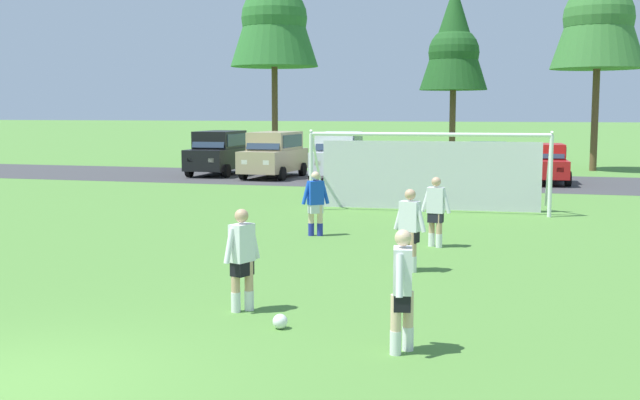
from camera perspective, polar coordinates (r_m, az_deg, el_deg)
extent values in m
plane|color=#518438|center=(23.34, 1.04, -1.25)|extent=(400.00, 400.00, 0.00)
cube|color=#3D3D3F|center=(35.89, 6.27, 1.46)|extent=(52.00, 8.40, 0.01)
sphere|color=white|center=(11.54, -2.93, -8.85)|extent=(0.22, 0.22, 0.22)
sphere|color=black|center=(11.54, -2.93, -8.82)|extent=(0.08, 0.08, 0.08)
sphere|color=red|center=(11.52, -2.64, -8.87)|extent=(0.07, 0.07, 0.07)
cylinder|color=white|center=(24.19, 16.48, 1.66)|extent=(0.12, 0.12, 2.44)
cylinder|color=white|center=(24.81, -0.65, 2.05)|extent=(0.12, 0.12, 2.44)
cylinder|color=white|center=(24.16, 7.85, 4.76)|extent=(7.32, 0.50, 0.12)
cylinder|color=white|center=(25.07, 16.36, 2.11)|extent=(0.18, 1.95, 2.46)
cylinder|color=white|center=(25.67, -0.18, 2.47)|extent=(0.18, 1.95, 2.46)
cube|color=silver|center=(25.23, 8.00, 1.78)|extent=(6.95, 0.40, 2.20)
cylinder|color=tan|center=(18.33, 8.70, -2.21)|extent=(0.14, 0.14, 0.80)
cylinder|color=tan|center=(18.46, 8.16, -2.14)|extent=(0.14, 0.14, 0.80)
cylinder|color=white|center=(18.37, 8.68, -2.95)|extent=(0.15, 0.15, 0.32)
cylinder|color=white|center=(18.50, 8.14, -2.88)|extent=(0.15, 0.15, 0.32)
cube|color=black|center=(18.35, 8.44, -1.19)|extent=(0.36, 0.26, 0.28)
cube|color=white|center=(18.30, 8.46, -0.01)|extent=(0.41, 0.28, 0.60)
sphere|color=tan|center=(18.26, 8.48, 1.33)|extent=(0.22, 0.22, 0.22)
cylinder|color=white|center=(18.21, 9.19, -0.12)|extent=(0.24, 0.12, 0.55)
cylinder|color=white|center=(18.41, 7.74, -0.03)|extent=(0.24, 0.12, 0.55)
cylinder|color=beige|center=(10.32, 5.55, -9.06)|extent=(0.14, 0.14, 0.80)
cylinder|color=beige|center=(10.52, 6.46, -8.77)|extent=(0.14, 0.14, 0.80)
cylinder|color=white|center=(10.39, 5.54, -10.33)|extent=(0.15, 0.15, 0.32)
cylinder|color=white|center=(10.58, 6.44, -10.03)|extent=(0.15, 0.15, 0.32)
cube|color=black|center=(10.34, 6.03, -7.20)|extent=(0.27, 0.37, 0.28)
cube|color=white|center=(10.26, 6.06, -5.14)|extent=(0.30, 0.41, 0.60)
sphere|color=beige|center=(10.18, 6.09, -2.77)|extent=(0.22, 0.22, 0.22)
cylinder|color=white|center=(10.01, 5.82, -5.54)|extent=(0.13, 0.24, 0.55)
cylinder|color=white|center=(10.50, 6.27, -4.97)|extent=(0.13, 0.24, 0.55)
cylinder|color=beige|center=(19.82, 0.00, -1.48)|extent=(0.14, 0.14, 0.80)
cylinder|color=beige|center=(19.83, -0.65, -1.48)|extent=(0.14, 0.14, 0.80)
cylinder|color=#232D99|center=(19.85, 0.00, -2.17)|extent=(0.15, 0.15, 0.32)
cylinder|color=#232D99|center=(19.86, -0.65, -2.16)|extent=(0.15, 0.15, 0.32)
cube|color=silver|center=(19.78, -0.33, -0.56)|extent=(0.40, 0.39, 0.28)
cube|color=blue|center=(19.73, -0.33, 0.53)|extent=(0.44, 0.43, 0.60)
sphere|color=beige|center=(19.69, -0.33, 1.78)|extent=(0.22, 0.22, 0.22)
cylinder|color=blue|center=(19.80, 0.38, 0.50)|extent=(0.23, 0.22, 0.55)
cylinder|color=blue|center=(19.67, -1.04, 0.45)|extent=(0.23, 0.22, 0.55)
cylinder|color=tan|center=(12.53, -5.21, -6.25)|extent=(0.14, 0.14, 0.80)
cylinder|color=tan|center=(12.45, -6.18, -6.35)|extent=(0.14, 0.14, 0.80)
cylinder|color=white|center=(12.59, -5.20, -7.32)|extent=(0.15, 0.15, 0.32)
cylinder|color=white|center=(12.51, -6.17, -7.42)|extent=(0.15, 0.15, 0.32)
cube|color=black|center=(12.42, -5.71, -4.86)|extent=(0.32, 0.39, 0.28)
cube|color=white|center=(12.35, -5.73, -3.13)|extent=(0.35, 0.44, 0.60)
sphere|color=tan|center=(12.29, -5.75, -1.16)|extent=(0.22, 0.22, 0.22)
cylinder|color=white|center=(12.52, -4.84, -3.09)|extent=(0.16, 0.25, 0.55)
cylinder|color=white|center=(12.20, -6.64, -3.36)|extent=(0.16, 0.25, 0.55)
cylinder|color=tan|center=(15.48, 6.80, -3.80)|extent=(0.14, 0.14, 0.80)
cylinder|color=tan|center=(15.66, 6.30, -3.68)|extent=(0.14, 0.14, 0.80)
cylinder|color=white|center=(15.53, 6.79, -4.67)|extent=(0.15, 0.15, 0.32)
cylinder|color=white|center=(15.70, 6.29, -4.54)|extent=(0.15, 0.15, 0.32)
cube|color=black|center=(15.52, 6.56, -2.58)|extent=(0.39, 0.30, 0.28)
cube|color=white|center=(15.46, 6.58, -1.19)|extent=(0.43, 0.33, 0.60)
sphere|color=tan|center=(15.41, 6.60, 0.40)|extent=(0.22, 0.22, 0.22)
cylinder|color=white|center=(15.33, 7.37, -1.34)|extent=(0.25, 0.15, 0.55)
cylinder|color=white|center=(15.61, 5.81, -1.18)|extent=(0.25, 0.15, 0.55)
cube|color=black|center=(38.85, -7.42, 3.04)|extent=(2.03, 4.65, 1.00)
cube|color=black|center=(38.99, -7.33, 4.41)|extent=(1.83, 3.05, 0.84)
cube|color=#28384C|center=(37.68, -8.12, 4.29)|extent=(1.63, 0.43, 0.71)
cube|color=#28384C|center=(38.68, -6.11, 4.41)|extent=(0.11, 2.55, 0.59)
cube|color=white|center=(36.56, -7.95, 2.89)|extent=(0.28, 0.09, 0.20)
cube|color=white|center=(36.96, -9.45, 2.90)|extent=(0.28, 0.09, 0.20)
cube|color=#B21414|center=(40.78, -5.57, 3.30)|extent=(0.28, 0.09, 0.20)
cube|color=#B21414|center=(41.14, -6.95, 3.31)|extent=(0.28, 0.09, 0.20)
cylinder|color=black|center=(37.22, -6.84, 2.12)|extent=(0.26, 0.65, 0.64)
cylinder|color=black|center=(37.93, -9.53, 2.16)|extent=(0.26, 0.65, 0.64)
cylinder|color=black|center=(39.89, -5.39, 2.43)|extent=(0.26, 0.65, 0.64)
cylinder|color=black|center=(40.56, -7.92, 2.47)|extent=(0.26, 0.65, 0.64)
cube|color=tan|center=(37.03, -3.40, 2.91)|extent=(2.08, 4.67, 1.00)
cube|color=tan|center=(37.17, -3.30, 4.35)|extent=(1.87, 3.07, 0.84)
cube|color=#28384C|center=(35.85, -4.12, 4.23)|extent=(1.63, 0.44, 0.71)
cube|color=#28384C|center=(36.86, -2.02, 4.33)|extent=(0.14, 2.55, 0.59)
cube|color=white|center=(34.74, -3.96, 2.75)|extent=(0.28, 0.09, 0.20)
cube|color=white|center=(35.14, -5.54, 2.78)|extent=(0.28, 0.09, 0.20)
cube|color=#B21414|center=(38.96, -1.47, 3.17)|extent=(0.28, 0.09, 0.20)
cube|color=#B21414|center=(39.32, -2.91, 3.20)|extent=(0.28, 0.09, 0.20)
cylinder|color=black|center=(35.40, -2.81, 1.93)|extent=(0.27, 0.65, 0.64)
cylinder|color=black|center=(36.11, -5.63, 2.00)|extent=(0.27, 0.65, 0.64)
cylinder|color=black|center=(38.07, -1.28, 2.27)|extent=(0.27, 0.65, 0.64)
cylinder|color=black|center=(38.73, -3.94, 2.33)|extent=(0.27, 0.65, 0.64)
cube|color=silver|center=(36.32, 1.37, 2.85)|extent=(2.22, 4.72, 1.00)
cube|color=silver|center=(36.47, 1.43, 4.31)|extent=(1.95, 3.11, 0.84)
cube|color=#28384C|center=(35.08, 1.01, 4.19)|extent=(1.64, 0.49, 0.71)
cube|color=#28384C|center=(36.32, 2.80, 4.30)|extent=(0.22, 2.55, 0.59)
cube|color=white|center=(34.01, 1.55, 2.68)|extent=(0.28, 0.10, 0.20)
cube|color=white|center=(34.21, -0.17, 2.70)|extent=(0.28, 0.10, 0.20)
cube|color=#B21414|center=(38.45, 2.74, 3.12)|extent=(0.28, 0.10, 0.20)
cube|color=#B21414|center=(38.63, 1.21, 3.15)|extent=(0.28, 0.10, 0.20)
cylinder|color=black|center=(34.80, 2.48, 1.86)|extent=(0.28, 0.66, 0.64)
cylinder|color=black|center=(35.15, -0.58, 1.91)|extent=(0.28, 0.66, 0.64)
cylinder|color=black|center=(37.61, 3.18, 2.20)|extent=(0.28, 0.66, 0.64)
cylinder|color=black|center=(37.93, 0.34, 2.25)|extent=(0.28, 0.66, 0.64)
cube|color=#B2B2BC|center=(35.19, 5.00, 2.51)|extent=(2.07, 4.31, 0.76)
cube|color=#B2B2BC|center=(35.29, 5.07, 3.66)|extent=(1.79, 2.20, 0.64)
cube|color=#28384C|center=(34.36, 4.67, 3.55)|extent=(1.55, 0.41, 0.55)
cube|color=#28384C|center=(35.10, 6.40, 3.63)|extent=(0.16, 1.78, 0.45)
cube|color=white|center=(33.07, 4.94, 2.34)|extent=(0.28, 0.10, 0.20)
cube|color=white|center=(33.34, 3.29, 2.39)|extent=(0.28, 0.10, 0.20)
cube|color=#B21414|center=(37.07, 6.54, 2.78)|extent=(0.28, 0.10, 0.20)
cube|color=#B21414|center=(37.30, 5.05, 2.82)|extent=(0.28, 0.10, 0.20)
cylinder|color=black|center=(33.74, 5.92, 1.68)|extent=(0.28, 0.65, 0.64)
cylinder|color=black|center=(34.21, 2.99, 1.77)|extent=(0.28, 0.65, 0.64)
cylinder|color=black|center=(36.27, 6.88, 2.01)|extent=(0.28, 0.65, 0.64)
cylinder|color=black|center=(36.70, 4.14, 2.09)|extent=(0.28, 0.65, 0.64)
cube|color=navy|center=(36.44, 12.08, 2.53)|extent=(1.90, 4.24, 0.76)
cube|color=navy|center=(36.55, 12.12, 3.64)|extent=(1.71, 2.14, 0.64)
cube|color=#28384C|center=(35.59, 12.06, 3.53)|extent=(1.54, 0.35, 0.55)
cube|color=#28384C|center=(36.53, 13.43, 3.60)|extent=(0.08, 1.79, 0.45)
cube|color=white|center=(34.37, 12.77, 2.36)|extent=(0.28, 0.09, 0.20)
cube|color=white|center=(34.41, 11.12, 2.40)|extent=(0.28, 0.09, 0.20)
cube|color=#B21414|center=(38.48, 12.95, 2.79)|extent=(0.28, 0.09, 0.20)
cube|color=#B21414|center=(38.52, 11.47, 2.83)|extent=(0.28, 0.09, 0.20)
cylinder|color=black|center=(35.15, 13.45, 1.73)|extent=(0.26, 0.65, 0.64)
cylinder|color=black|center=(35.22, 10.52, 1.81)|extent=(0.26, 0.65, 0.64)
cylinder|color=black|center=(37.75, 13.52, 2.05)|extent=(0.26, 0.65, 0.64)
cylinder|color=black|center=(37.81, 10.79, 2.12)|extent=(0.26, 0.65, 0.64)
cube|color=red|center=(35.47, 16.02, 2.31)|extent=(2.10, 4.32, 0.76)
cube|color=red|center=(35.57, 16.04, 3.45)|extent=(1.80, 2.21, 0.64)
cube|color=#28384C|center=(34.61, 16.16, 3.34)|extent=(1.55, 0.42, 0.55)
cube|color=#28384C|center=(35.65, 17.38, 3.42)|extent=(0.17, 1.78, 0.45)
cube|color=white|center=(33.46, 17.13, 2.12)|extent=(0.29, 0.10, 0.20)
cube|color=white|center=(33.38, 15.44, 2.17)|extent=(0.29, 0.10, 0.20)
cube|color=#B21414|center=(37.55, 16.54, 2.59)|extent=(0.29, 0.10, 0.20)
cube|color=#B21414|center=(37.48, 15.03, 2.63)|extent=(0.29, 0.10, 0.20)
cylinder|color=black|center=(34.29, 17.66, 1.48)|extent=(0.29, 0.66, 0.64)
cylinder|color=black|center=(34.14, 14.66, 1.56)|extent=(0.29, 0.66, 0.64)
cylinder|color=black|center=(36.87, 17.24, 1.83)|extent=(0.29, 0.66, 0.64)
cylinder|color=black|center=(36.73, 14.45, 1.90)|extent=(0.29, 0.66, 0.64)
cylinder|color=brown|center=(46.63, -3.32, 6.18)|extent=(0.36, 0.36, 5.73)
sphere|color=#2D702D|center=(46.93, -3.36, 13.12)|extent=(3.87, 3.87, 3.87)
cylinder|color=brown|center=(46.30, 9.64, 5.24)|extent=(0.36, 0.36, 4.35)
cone|color=#1E511E|center=(46.48, 9.77, 11.67)|extent=(3.91, 3.91, 6.08)
sphere|color=#1E511E|center=(46.41, 9.75, 10.55)|extent=(2.93, 2.93, 2.93)
cylinder|color=brown|center=(43.54, 19.43, 5.52)|extent=(0.36, 0.36, 5.32)
sphere|color=#387533|center=(43.80, 19.70, 12.43)|extent=(3.59, 3.59, 3.59)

